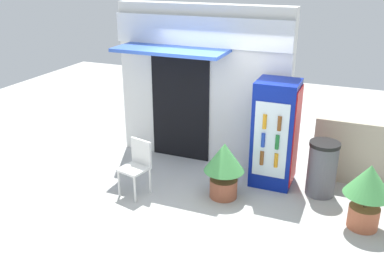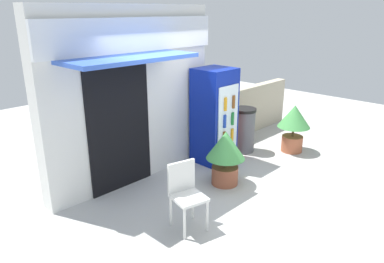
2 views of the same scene
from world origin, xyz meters
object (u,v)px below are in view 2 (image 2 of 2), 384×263
object	(u,v)px
drink_cooler	(215,116)
plastic_chair	(186,191)
trash_bin	(243,130)
potted_plant_near_shop	(226,152)
potted_plant_curbside	(294,123)

from	to	relation	value
drink_cooler	plastic_chair	bearing A→B (deg)	-148.80
trash_bin	potted_plant_near_shop	bearing A→B (deg)	-154.48
potted_plant_curbside	trash_bin	distance (m)	1.04
plastic_chair	potted_plant_near_shop	distance (m)	1.42
drink_cooler	trash_bin	size ratio (longest dim) A/B	1.97
potted_plant_curbside	plastic_chair	bearing A→B (deg)	-174.40
trash_bin	potted_plant_curbside	bearing A→B (deg)	-47.58
plastic_chair	drink_cooler	bearing A→B (deg)	31.20
potted_plant_near_shop	potted_plant_curbside	xyz separation A→B (m)	(2.14, -0.07, 0.05)
potted_plant_curbside	trash_bin	world-z (taller)	potted_plant_curbside
potted_plant_near_shop	potted_plant_curbside	world-z (taller)	potted_plant_curbside
drink_cooler	plastic_chair	distance (m)	2.35
drink_cooler	potted_plant_near_shop	xyz separation A→B (m)	(-0.63, -0.79, -0.34)
potted_plant_curbside	trash_bin	bearing A→B (deg)	132.42
potted_plant_near_shop	potted_plant_curbside	size ratio (longest dim) A/B	0.95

